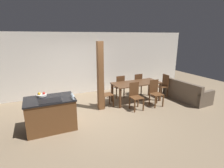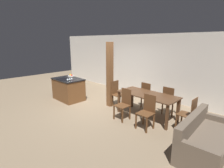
{
  "view_description": "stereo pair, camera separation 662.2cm",
  "coord_description": "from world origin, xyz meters",
  "px_view_note": "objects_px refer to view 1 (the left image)",
  "views": [
    {
      "loc": [
        -1.76,
        -5.07,
        2.56
      ],
      "look_at": [
        0.6,
        0.2,
        0.95
      ],
      "focal_mm": 28.0,
      "sensor_mm": 36.0,
      "label": 1
    },
    {
      "loc": [
        4.78,
        -3.99,
        2.42
      ],
      "look_at": [
        0.6,
        0.2,
        0.95
      ],
      "focal_mm": 28.0,
      "sensor_mm": 36.0,
      "label": 2
    }
  ],
  "objects_px": {
    "kitchen_island": "(51,114)",
    "timber_post": "(100,77)",
    "fruit_bowl": "(42,95)",
    "couch": "(186,93)",
    "dining_table": "(136,85)",
    "dining_chair_head_end": "(105,93)",
    "dining_chair_near_right": "(155,92)",
    "wine_glass_near": "(73,96)",
    "dining_chair_near_left": "(136,96)",
    "wine_glass_far": "(72,94)",
    "dining_chair_foot_end": "(163,85)",
    "dining_chair_far_left": "(119,86)",
    "dining_chair_far_right": "(137,84)",
    "wine_glass_middle": "(73,95)"
  },
  "relations": [
    {
      "from": "dining_chair_far_right",
      "to": "timber_post",
      "type": "distance_m",
      "value": 2.26
    },
    {
      "from": "dining_chair_far_left",
      "to": "dining_chair_near_right",
      "type": "bearing_deg",
      "value": 123.54
    },
    {
      "from": "fruit_bowl",
      "to": "dining_chair_foot_end",
      "type": "xyz_separation_m",
      "value": [
        4.83,
        0.6,
        -0.44
      ]
    },
    {
      "from": "wine_glass_near",
      "to": "dining_chair_far_left",
      "type": "bearing_deg",
      "value": 39.18
    },
    {
      "from": "fruit_bowl",
      "to": "dining_chair_near_left",
      "type": "relative_size",
      "value": 0.29
    },
    {
      "from": "couch",
      "to": "wine_glass_middle",
      "type": "bearing_deg",
      "value": 92.33
    },
    {
      "from": "dining_table",
      "to": "dining_chair_near_right",
      "type": "distance_m",
      "value": 0.8
    },
    {
      "from": "dining_chair_near_left",
      "to": "dining_chair_far_right",
      "type": "bearing_deg",
      "value": 56.46
    },
    {
      "from": "dining_chair_foot_end",
      "to": "couch",
      "type": "bearing_deg",
      "value": 43.59
    },
    {
      "from": "fruit_bowl",
      "to": "dining_chair_head_end",
      "type": "height_order",
      "value": "fruit_bowl"
    },
    {
      "from": "dining_chair_far_right",
      "to": "wine_glass_middle",
      "type": "bearing_deg",
      "value": 29.45
    },
    {
      "from": "wine_glass_far",
      "to": "dining_chair_far_left",
      "type": "distance_m",
      "value": 2.9
    },
    {
      "from": "dining_chair_near_left",
      "to": "wine_glass_middle",
      "type": "bearing_deg",
      "value": -168.11
    },
    {
      "from": "dining_chair_far_left",
      "to": "dining_chair_head_end",
      "type": "xyz_separation_m",
      "value": [
        -0.9,
        -0.65,
        0.0
      ]
    },
    {
      "from": "fruit_bowl",
      "to": "dining_chair_head_end",
      "type": "distance_m",
      "value": 2.28
    },
    {
      "from": "wine_glass_near",
      "to": "dining_chair_near_left",
      "type": "bearing_deg",
      "value": 13.97
    },
    {
      "from": "wine_glass_far",
      "to": "dining_table",
      "type": "xyz_separation_m",
      "value": [
        2.73,
        1.05,
        -0.35
      ]
    },
    {
      "from": "fruit_bowl",
      "to": "dining_chair_foot_end",
      "type": "relative_size",
      "value": 0.29
    },
    {
      "from": "kitchen_island",
      "to": "wine_glass_near",
      "type": "xyz_separation_m",
      "value": [
        0.58,
        -0.35,
        0.56
      ]
    },
    {
      "from": "wine_glass_middle",
      "to": "timber_post",
      "type": "height_order",
      "value": "timber_post"
    },
    {
      "from": "dining_chair_near_right",
      "to": "dining_chair_foot_end",
      "type": "relative_size",
      "value": 1.0
    },
    {
      "from": "dining_chair_far_right",
      "to": "couch",
      "type": "distance_m",
      "value": 2.04
    },
    {
      "from": "wine_glass_near",
      "to": "dining_chair_foot_end",
      "type": "relative_size",
      "value": 0.15
    },
    {
      "from": "dining_table",
      "to": "dining_chair_head_end",
      "type": "relative_size",
      "value": 1.99
    },
    {
      "from": "wine_glass_far",
      "to": "timber_post",
      "type": "height_order",
      "value": "timber_post"
    },
    {
      "from": "dining_chair_far_right",
      "to": "wine_glass_near",
      "type": "bearing_deg",
      "value": 30.65
    },
    {
      "from": "kitchen_island",
      "to": "wine_glass_far",
      "type": "relative_size",
      "value": 9.41
    },
    {
      "from": "kitchen_island",
      "to": "wine_glass_middle",
      "type": "relative_size",
      "value": 9.41
    },
    {
      "from": "dining_chair_near_right",
      "to": "dining_chair_head_end",
      "type": "height_order",
      "value": "same"
    },
    {
      "from": "dining_table",
      "to": "dining_chair_foot_end",
      "type": "distance_m",
      "value": 1.35
    },
    {
      "from": "dining_chair_near_left",
      "to": "dining_chair_foot_end",
      "type": "bearing_deg",
      "value": 20.22
    },
    {
      "from": "wine_glass_middle",
      "to": "dining_chair_foot_end",
      "type": "height_order",
      "value": "wine_glass_middle"
    },
    {
      "from": "wine_glass_middle",
      "to": "dining_table",
      "type": "relative_size",
      "value": 0.07
    },
    {
      "from": "dining_chair_near_left",
      "to": "dining_chair_far_left",
      "type": "xyz_separation_m",
      "value": [
        0.0,
        1.3,
        0.0
      ]
    },
    {
      "from": "fruit_bowl",
      "to": "wine_glass_far",
      "type": "xyz_separation_m",
      "value": [
        0.77,
        -0.45,
        0.07
      ]
    },
    {
      "from": "dining_chair_head_end",
      "to": "dining_chair_far_left",
      "type": "bearing_deg",
      "value": -54.26
    },
    {
      "from": "dining_chair_near_right",
      "to": "timber_post",
      "type": "xyz_separation_m",
      "value": [
        -1.99,
        0.5,
        0.69
      ]
    },
    {
      "from": "dining_chair_near_left",
      "to": "dining_chair_near_right",
      "type": "distance_m",
      "value": 0.86
    },
    {
      "from": "dining_chair_head_end",
      "to": "fruit_bowl",
      "type": "bearing_deg",
      "value": 105.55
    },
    {
      "from": "dining_chair_near_right",
      "to": "timber_post",
      "type": "height_order",
      "value": "timber_post"
    },
    {
      "from": "couch",
      "to": "timber_post",
      "type": "xyz_separation_m",
      "value": [
        -3.53,
        0.52,
        0.91
      ]
    },
    {
      "from": "couch",
      "to": "kitchen_island",
      "type": "bearing_deg",
      "value": 88.82
    },
    {
      "from": "dining_chair_far_left",
      "to": "kitchen_island",
      "type": "bearing_deg",
      "value": 27.78
    },
    {
      "from": "wine_glass_near",
      "to": "dining_chair_near_left",
      "type": "height_order",
      "value": "wine_glass_near"
    },
    {
      "from": "kitchen_island",
      "to": "timber_post",
      "type": "relative_size",
      "value": 0.55
    },
    {
      "from": "wine_glass_middle",
      "to": "couch",
      "type": "xyz_separation_m",
      "value": [
        4.7,
        0.47,
        -0.74
      ]
    },
    {
      "from": "kitchen_island",
      "to": "fruit_bowl",
      "type": "relative_size",
      "value": 4.8
    },
    {
      "from": "wine_glass_near",
      "to": "dining_table",
      "type": "distance_m",
      "value": 3.01
    },
    {
      "from": "dining_chair_near_right",
      "to": "timber_post",
      "type": "bearing_deg",
      "value": 165.95
    },
    {
      "from": "dining_chair_near_left",
      "to": "fruit_bowl",
      "type": "bearing_deg",
      "value": 179.07
    }
  ]
}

